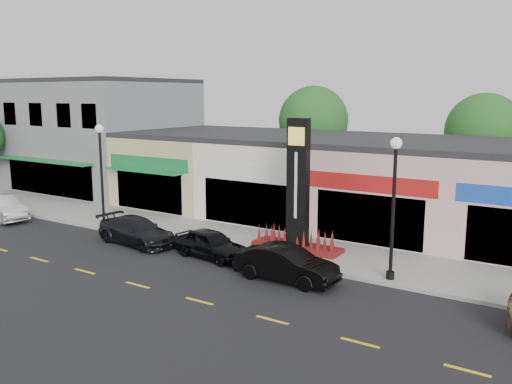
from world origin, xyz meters
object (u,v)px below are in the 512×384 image
Objects in this scene: car_dark_sedan at (137,231)px; car_black_sedan at (211,244)px; lamp_west_near at (101,165)px; lamp_east_near at (394,194)px; car_white_van at (2,208)px; pylon_sign at (298,204)px; car_black_conv at (286,264)px.

car_dark_sedan reaches higher than car_black_sedan.
lamp_west_near is 1.46× the size of car_black_sedan.
lamp_east_near is at bearing -73.86° from car_black_sedan.
car_white_van is at bearing 99.04° from car_dark_sedan.
pylon_sign reaches higher than car_dark_sedan.
car_black_sedan is 0.90× the size of car_black_conv.
pylon_sign is 7.98m from car_dark_sedan.
lamp_east_near is 1.46× the size of car_black_sedan.
pylon_sign reaches higher than lamp_east_near.
lamp_west_near reaches higher than car_black_sedan.
car_dark_sedan is 8.75m from car_black_conv.
car_black_sedan is (4.41, 0.16, -0.01)m from car_dark_sedan.
car_white_van is (-6.51, -1.83, -2.78)m from lamp_west_near.
pylon_sign is (11.00, 1.70, -1.20)m from lamp_west_near.
lamp_west_near is at bearing -64.75° from car_white_van.
pylon_sign is at bearing -61.06° from car_dark_sedan.
car_white_van is 1.13× the size of car_black_sedan.
car_white_van is at bearing -164.32° from lamp_west_near.
car_white_van is 1.02× the size of car_black_conv.
lamp_west_near is at bearing 89.62° from car_black_sedan.
pylon_sign reaches higher than car_black_sedan.
lamp_east_near is 22.76m from car_white_van.
pylon_sign is at bearing 161.25° from lamp_east_near.
car_white_van is (-17.51, -3.52, -1.58)m from pylon_sign.
pylon_sign reaches higher than car_white_van.
car_white_van is 19.02m from car_black_conv.
car_black_conv is (1.51, -3.70, -1.59)m from pylon_sign.
lamp_west_near is at bearing 77.00° from car_dark_sedan.
car_black_conv is at bearing -9.08° from lamp_west_near.
car_dark_sedan is at bearing -77.62° from car_white_van.
car_black_conv is at bearing -67.78° from pylon_sign.
car_white_van reaches higher than car_black_sedan.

